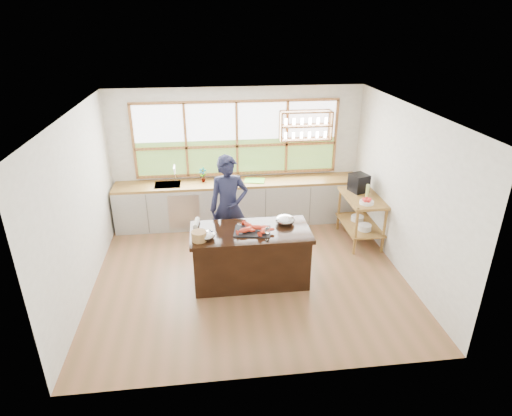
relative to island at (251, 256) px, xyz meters
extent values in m
plane|color=brown|center=(0.00, 0.20, -0.45)|extent=(5.00, 5.00, 0.00)
cube|color=white|center=(0.00, 2.45, 0.90)|extent=(5.00, 0.02, 2.70)
cube|color=white|center=(0.00, -2.05, 0.90)|extent=(5.00, 0.02, 2.70)
cube|color=white|center=(-2.50, 0.20, 0.90)|extent=(0.02, 4.50, 2.70)
cube|color=white|center=(2.50, 0.20, 0.90)|extent=(0.02, 4.50, 2.70)
cube|color=silver|center=(0.00, 0.20, 2.25)|extent=(5.00, 4.50, 0.02)
cube|color=#A3633B|center=(0.00, 2.42, 1.25)|extent=(4.05, 0.06, 1.50)
cube|color=silver|center=(0.00, 2.44, 1.59)|extent=(3.98, 0.01, 0.75)
cube|color=#396225|center=(0.00, 2.44, 0.87)|extent=(3.98, 0.01, 0.70)
cube|color=#A3633B|center=(1.35, 2.31, 1.77)|extent=(1.00, 0.28, 0.03)
cube|color=#A3633B|center=(1.35, 2.31, 1.50)|extent=(1.00, 0.28, 0.03)
cube|color=#A3633B|center=(1.35, 2.31, 1.22)|extent=(1.00, 0.28, 0.03)
cube|color=#A3633B|center=(0.85, 2.31, 1.50)|extent=(0.03, 0.28, 0.55)
cube|color=#A3633B|center=(1.85, 2.31, 1.50)|extent=(0.03, 0.28, 0.55)
cube|color=#B7B5AD|center=(0.00, 2.14, -0.03)|extent=(4.90, 0.62, 0.85)
cube|color=#AEAFB4|center=(-1.10, 1.82, -0.02)|extent=(0.60, 0.01, 0.72)
cube|color=olive|center=(0.00, 2.14, 0.42)|extent=(4.90, 0.62, 0.05)
cube|color=#AEAFB4|center=(-1.40, 2.14, 0.37)|extent=(0.50, 0.42, 0.16)
cube|color=olive|center=(2.45, 0.60, 0.00)|extent=(0.04, 0.04, 0.90)
cube|color=olive|center=(2.45, 1.60, 0.00)|extent=(0.04, 0.04, 0.90)
cube|color=olive|center=(1.93, 0.60, 0.00)|extent=(0.04, 0.04, 0.90)
cube|color=olive|center=(1.93, 1.60, 0.00)|extent=(0.04, 0.04, 0.90)
cube|color=olive|center=(2.19, 1.10, -0.13)|extent=(0.62, 1.10, 0.03)
cube|color=olive|center=(2.19, 1.10, 0.42)|extent=(0.62, 1.10, 0.05)
cylinder|color=white|center=(2.19, 0.85, -0.07)|extent=(0.24, 0.24, 0.11)
cylinder|color=white|center=(2.19, 1.25, -0.07)|extent=(0.24, 0.24, 0.09)
cube|color=black|center=(0.00, 0.00, -0.03)|extent=(1.77, 0.82, 0.84)
cube|color=black|center=(0.00, 0.00, 0.42)|extent=(1.85, 0.90, 0.06)
imported|color=#181A33|center=(-0.28, 0.85, 0.47)|extent=(0.70, 0.49, 1.84)
imported|color=slate|center=(-0.71, 2.20, 0.60)|extent=(0.18, 0.15, 0.30)
cube|color=#5FBA32|center=(0.32, 2.14, 0.45)|extent=(0.45, 0.38, 0.01)
cube|color=black|center=(2.19, 1.37, 0.61)|extent=(0.38, 0.39, 0.33)
cylinder|color=#ACBE5D|center=(2.24, 1.03, 0.57)|extent=(0.08, 0.08, 0.26)
cylinder|color=white|center=(2.14, 0.78, 0.47)|extent=(0.25, 0.25, 0.05)
sphere|color=red|center=(2.19, 0.78, 0.52)|extent=(0.07, 0.07, 0.07)
sphere|color=red|center=(2.16, 0.83, 0.52)|extent=(0.07, 0.07, 0.07)
sphere|color=red|center=(2.10, 0.81, 0.52)|extent=(0.07, 0.07, 0.07)
sphere|color=red|center=(2.10, 0.75, 0.52)|extent=(0.07, 0.07, 0.07)
sphere|color=red|center=(2.16, 0.73, 0.52)|extent=(0.07, 0.07, 0.07)
cube|color=black|center=(0.03, -0.04, 0.45)|extent=(0.61, 0.49, 0.02)
ellipsoid|color=#C53E17|center=(-0.09, -0.09, 0.50)|extent=(0.23, 0.15, 0.08)
ellipsoid|color=#C53E17|center=(0.11, -0.02, 0.50)|extent=(0.23, 0.14, 0.08)
ellipsoid|color=#C53E17|center=(0.21, -0.14, 0.50)|extent=(0.21, 0.21, 0.08)
ellipsoid|color=#C53E17|center=(-0.02, 0.08, 0.50)|extent=(0.18, 0.23, 0.08)
ellipsoid|color=#AEAFB4|center=(-0.68, -0.18, 0.50)|extent=(0.27, 0.27, 0.13)
ellipsoid|color=#AEAFB4|center=(0.57, 0.18, 0.51)|extent=(0.31, 0.31, 0.15)
cylinder|color=silver|center=(0.21, -0.35, 0.45)|extent=(0.06, 0.06, 0.01)
cylinder|color=silver|center=(0.21, -0.35, 0.52)|extent=(0.01, 0.01, 0.13)
ellipsoid|color=silver|center=(0.21, -0.35, 0.62)|extent=(0.08, 0.08, 0.10)
cylinder|color=#AA7246|center=(-0.78, -0.22, 0.52)|extent=(0.23, 0.23, 0.15)
cylinder|color=silver|center=(-0.83, 0.28, 0.49)|extent=(0.11, 0.31, 0.08)
camera|label=1|loc=(-0.62, -5.82, 3.48)|focal=30.00mm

